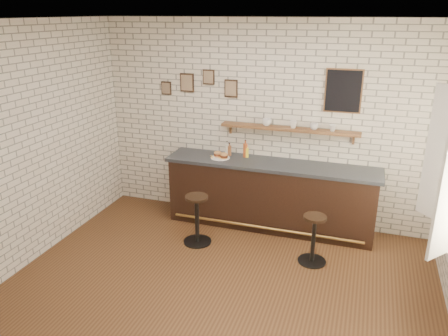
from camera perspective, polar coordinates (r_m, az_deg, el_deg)
The scene contains 17 objects.
ground at distance 5.37m, azimuth -0.55°, elevation -15.15°, with size 5.00×5.00×0.00m, color brown.
bar_counter at distance 6.51m, azimuth 6.03°, elevation -3.52°, with size 3.10×0.65×1.01m.
sandwich_plate at distance 6.49m, azimuth -0.49°, elevation 1.36°, with size 0.28×0.28×0.01m, color white.
ciabatta_sandwich at distance 6.48m, azimuth -0.40°, elevation 1.74°, with size 0.26×0.18×0.08m.
potato_chips at distance 6.50m, azimuth -0.61°, elevation 1.44°, with size 0.27×0.20×0.00m.
bitters_bottle_brown at distance 6.59m, azimuth 0.71°, elevation 2.32°, with size 0.06×0.06×0.20m.
bitters_bottle_white at distance 6.60m, azimuth 0.40°, elevation 2.44°, with size 0.06×0.06×0.22m.
bitters_bottle_amber at distance 6.52m, azimuth 2.79°, elevation 2.36°, with size 0.06×0.06×0.27m.
condiment_bottle_yellow at distance 6.52m, azimuth 2.99°, elevation 2.07°, with size 0.06×0.06×0.18m.
bar_stool_left at distance 6.08m, azimuth -3.55°, elevation -6.51°, with size 0.39×0.39×0.71m.
bar_stool_right at distance 5.75m, azimuth 11.62°, elevation -8.90°, with size 0.37×0.37×0.66m.
wall_shelf at distance 6.35m, azimuth 8.49°, elevation 5.05°, with size 2.00×0.18×0.18m.
shelf_cup_a at distance 6.39m, azimuth 5.60°, elevation 5.96°, with size 0.13×0.13×0.10m, color white.
shelf_cup_b at distance 6.32m, azimuth 9.05°, elevation 5.63°, with size 0.11×0.11×0.10m, color white.
shelf_cup_c at distance 6.28m, azimuth 11.67°, elevation 5.33°, with size 0.11×0.11×0.09m, color white.
shelf_cup_d at distance 6.26m, azimuth 14.00°, elevation 5.09°, with size 0.10×0.10×0.09m, color white.
back_wall_decor at distance 6.33m, azimuth 7.31°, elevation 10.34°, with size 2.96×0.02×0.56m.
Camera 1 is at (1.44, -4.15, 3.08)m, focal length 35.00 mm.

